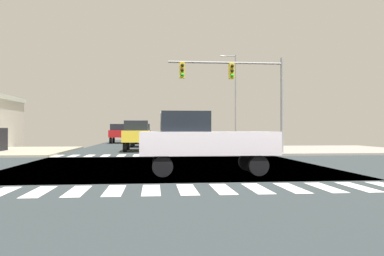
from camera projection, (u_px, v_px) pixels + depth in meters
The scene contains 11 objects.
ground at pixel (168, 166), 18.12m from camera, with size 90.00×90.00×0.05m.
sidewalk_corner_ne at pixel (325, 150), 31.33m from camera, with size 12.00×12.00×0.14m.
crosswalk_near at pixel (169, 190), 10.83m from camera, with size 13.50×2.00×0.01m.
crosswalk_far at pixel (160, 155), 25.36m from camera, with size 13.50×2.00×0.01m.
traffic_signal_mast at pixel (238, 82), 25.63m from camera, with size 7.68×0.55×6.46m.
street_lamp at pixel (234, 92), 40.34m from camera, with size 1.78×0.32×9.39m.
suv_nearside_1 at pixel (143, 132), 46.61m from camera, with size 1.96×4.60×2.34m.
pickup_crossing_1 at pixel (203, 140), 14.76m from camera, with size 5.10×2.00×2.35m.
sedan_leading_1 at pixel (140, 135), 37.99m from camera, with size 1.80×4.30×1.88m.
pickup_middle_3 at pixel (119, 133), 48.16m from camera, with size 2.00×5.10×2.35m.
pickup_inner_4 at pixel (137, 134), 30.40m from camera, with size 2.00×5.10×2.35m.
Camera 1 is at (-0.68, -18.15, 1.67)m, focal length 36.53 mm.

